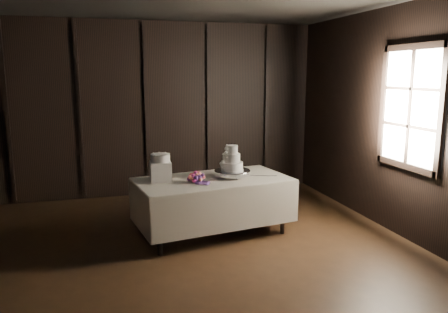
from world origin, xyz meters
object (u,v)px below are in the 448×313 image
(display_table, at_px, (213,204))
(box_pedestal, at_px, (161,171))
(wedding_cake, at_px, (231,161))
(bouquet, at_px, (197,178))
(cake_stand, at_px, (232,174))
(small_cake, at_px, (160,158))

(display_table, relative_size, box_pedestal, 8.19)
(wedding_cake, bearing_deg, bouquet, -169.44)
(display_table, height_order, bouquet, bouquet)
(cake_stand, xyz_separation_m, bouquet, (-0.52, -0.15, 0.01))
(small_cake, bearing_deg, bouquet, -23.94)
(bouquet, bearing_deg, cake_stand, 15.81)
(display_table, bearing_deg, wedding_cake, -4.90)
(cake_stand, xyz_separation_m, box_pedestal, (-0.95, 0.04, 0.08))
(cake_stand, relative_size, small_cake, 1.96)
(small_cake, bearing_deg, box_pedestal, 0.00)
(cake_stand, distance_m, box_pedestal, 0.95)
(bouquet, height_order, box_pedestal, box_pedestal)
(bouquet, height_order, small_cake, small_cake)
(bouquet, relative_size, small_cake, 1.50)
(wedding_cake, height_order, small_cake, wedding_cake)
(wedding_cake, bearing_deg, box_pedestal, 171.86)
(wedding_cake, xyz_separation_m, small_cake, (-0.92, 0.06, 0.08))
(box_pedestal, xyz_separation_m, small_cake, (0.00, 0.00, 0.17))
(wedding_cake, height_order, box_pedestal, wedding_cake)
(display_table, xyz_separation_m, box_pedestal, (-0.67, 0.08, 0.47))
(display_table, bearing_deg, small_cake, 164.20)
(box_pedestal, relative_size, small_cake, 1.05)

